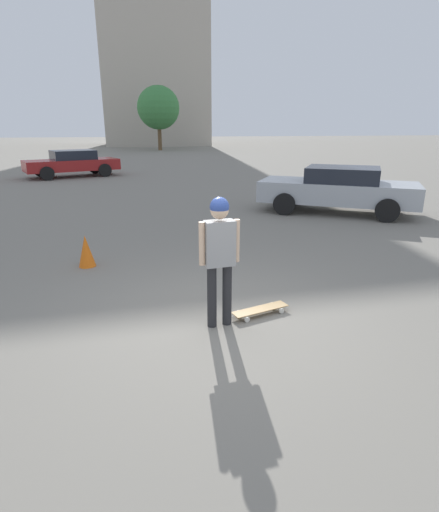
{
  "coord_description": "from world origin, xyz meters",
  "views": [
    {
      "loc": [
        1.13,
        4.72,
        2.55
      ],
      "look_at": [
        0.0,
        0.0,
        0.98
      ],
      "focal_mm": 28.0,
      "sensor_mm": 36.0,
      "label": 1
    }
  ],
  "objects": [
    {
      "name": "tree_distant",
      "position": [
        -3.3,
        -42.92,
        4.59
      ],
      "size": [
        4.71,
        4.71,
        6.96
      ],
      "color": "brown",
      "rests_on": "ground_plane"
    },
    {
      "name": "traffic_cone",
      "position": [
        1.91,
        -2.91,
        0.31
      ],
      "size": [
        0.32,
        0.32,
        0.61
      ],
      "color": "orange",
      "rests_on": "ground_plane"
    },
    {
      "name": "car_parked_far",
      "position": [
        3.7,
        -18.27,
        0.74
      ],
      "size": [
        5.07,
        3.34,
        1.38
      ],
      "rotation": [
        0.0,
        0.0,
        0.34
      ],
      "color": "maroon",
      "rests_on": "ground_plane"
    },
    {
      "name": "skateboard",
      "position": [
        -0.64,
        -0.17,
        0.07
      ],
      "size": [
        0.88,
        0.42,
        0.09
      ],
      "rotation": [
        0.0,
        0.0,
        0.25
      ],
      "color": "tan",
      "rests_on": "ground_plane"
    },
    {
      "name": "building_block_distant",
      "position": [
        -4.1,
        -57.98,
        15.57
      ],
      "size": [
        14.02,
        14.39,
        31.13
      ],
      "color": "#B2A899",
      "rests_on": "ground_plane"
    },
    {
      "name": "car_parked_near",
      "position": [
        -5.3,
        -6.39,
        0.74
      ],
      "size": [
        4.89,
        4.09,
        1.4
      ],
      "rotation": [
        0.0,
        0.0,
        -0.58
      ],
      "color": "#ADB2B7",
      "rests_on": "ground_plane"
    },
    {
      "name": "ground_plane",
      "position": [
        0.0,
        0.0,
        0.0
      ],
      "size": [
        220.0,
        220.0,
        0.0
      ],
      "primitive_type": "plane",
      "color": "gray"
    },
    {
      "name": "person",
      "position": [
        0.0,
        0.0,
        1.08
      ],
      "size": [
        0.54,
        0.24,
        1.74
      ],
      "rotation": [
        0.0,
        0.0,
        3.22
      ],
      "color": "#262628",
      "rests_on": "ground_plane"
    }
  ]
}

